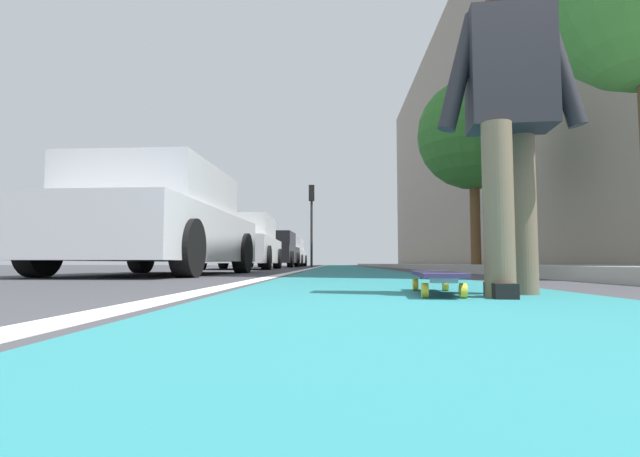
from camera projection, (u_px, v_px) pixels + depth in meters
name	position (u px, v px, depth m)	size (l,w,h in m)	color
ground_plane	(350.00, 270.00, 11.06)	(80.00, 80.00, 0.00)	#38383D
bike_lane_paint	(341.00, 267.00, 25.02)	(56.00, 1.89, 0.00)	#237075
lane_stripe_white	(317.00, 267.00, 21.07)	(52.00, 0.16, 0.01)	silver
sidewalk_curb	(430.00, 266.00, 18.94)	(52.00, 3.20, 0.13)	#9E9B93
building_facade	(463.00, 130.00, 23.33)	(40.00, 1.20, 13.12)	gray
skateboard	(436.00, 276.00, 2.50)	(0.86, 0.28, 0.11)	yellow
skater_person	(509.00, 106.00, 2.40)	(0.45, 0.72, 1.64)	brown
parked_car_near	(159.00, 223.00, 6.84)	(4.44, 2.10, 1.49)	silver
parked_car_mid	(243.00, 244.00, 13.61)	(4.47, 1.95, 1.47)	silver
parked_car_far	(275.00, 250.00, 20.56)	(4.13, 1.94, 1.49)	black
parked_car_end	(287.00, 253.00, 26.73)	(4.52, 1.99, 1.48)	silver
traffic_light	(312.00, 210.00, 24.33)	(0.33, 0.28, 4.10)	#2D2D2D
street_tree_mid	(473.00, 135.00, 11.66)	(2.67, 2.67, 4.60)	brown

